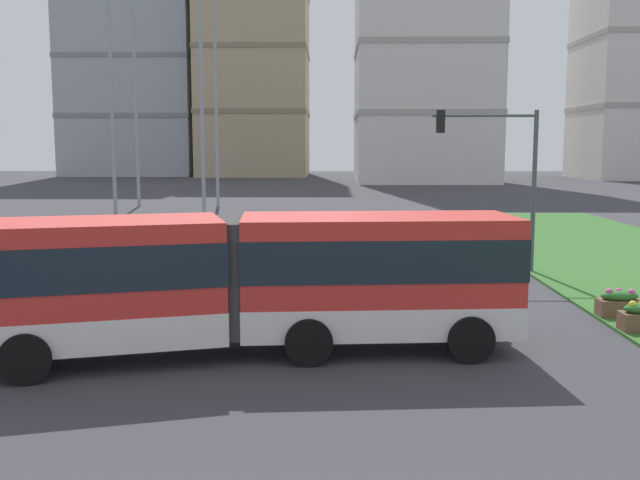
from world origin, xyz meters
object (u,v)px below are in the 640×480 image
apartment_tower_centre (425,19)px  apartment_tower_west (130,4)px  car_silver_hatch (135,250)px  apartment_tower_westcentre (254,24)px  articulated_bus (251,279)px  apartment_tower_eastcentre (640,41)px  traffic_light_far_right (500,161)px  flower_planter_5 (619,303)px

apartment_tower_centre → apartment_tower_west: bearing=153.8°
car_silver_hatch → apartment_tower_centre: bearing=74.5°
car_silver_hatch → apartment_tower_westcentre: apartment_tower_westcentre is taller
apartment_tower_centre → articulated_bus: bearing=-99.7°
apartment_tower_westcentre → apartment_tower_eastcentre: apartment_tower_westcentre is taller
traffic_light_far_right → apartment_tower_eastcentre: apartment_tower_eastcentre is taller
apartment_tower_centre → apartment_tower_eastcentre: apartment_tower_centre is taller
traffic_light_far_right → apartment_tower_centre: 70.14m
articulated_bus → traffic_light_far_right: bearing=53.5°
car_silver_hatch → flower_planter_5: bearing=-26.1°
flower_planter_5 → apartment_tower_centre: (4.04, 75.00, 19.97)m
apartment_tower_west → apartment_tower_eastcentre: apartment_tower_west is taller
flower_planter_5 → apartment_tower_centre: apartment_tower_centre is taller
articulated_bus → apartment_tower_eastcentre: bearing=63.3°
traffic_light_far_right → car_silver_hatch: bearing=179.1°
flower_planter_5 → apartment_tower_westcentre: (-19.50, 94.74, 22.59)m
articulated_bus → apartment_tower_centre: apartment_tower_centre is taller
flower_planter_5 → apartment_tower_eastcentre: 93.69m
apartment_tower_westcentre → flower_planter_5: bearing=-78.4°
car_silver_hatch → traffic_light_far_right: 13.56m
flower_planter_5 → apartment_tower_centre: size_ratio=0.03×
apartment_tower_eastcentre → articulated_bus: bearing=-116.7°
apartment_tower_west → apartment_tower_westcentre: apartment_tower_west is taller
articulated_bus → traffic_light_far_right: (7.71, 10.41, 2.34)m
apartment_tower_centre → apartment_tower_eastcentre: 32.57m
apartment_tower_west → apartment_tower_eastcentre: (73.80, -11.16, -7.25)m
apartment_tower_west → car_silver_hatch: bearing=-74.9°
articulated_bus → apartment_tower_centre: 81.68m
apartment_tower_west → flower_planter_5: bearing=-68.0°
car_silver_hatch → apartment_tower_centre: (18.83, 67.74, 19.64)m
articulated_bus → car_silver_hatch: 11.97m
articulated_bus → apartment_tower_west: bearing=106.5°
traffic_light_far_right → apartment_tower_west: (-37.12, 89.01, 22.24)m
articulated_bus → apartment_tower_eastcentre: 100.29m
articulated_bus → car_silver_hatch: articulated_bus is taller
articulated_bus → flower_planter_5: bearing=19.8°
flower_planter_5 → apartment_tower_west: bearing=112.0°
articulated_bus → apartment_tower_westcentre: (-10.16, 98.10, 21.36)m
apartment_tower_west → apartment_tower_westcentre: (19.25, -1.31, -3.23)m
car_silver_hatch → apartment_tower_eastcentre: bearing=57.3°
traffic_light_far_right → articulated_bus: bearing=-126.5°
flower_planter_5 → apartment_tower_eastcentre: (35.04, 84.89, 18.56)m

